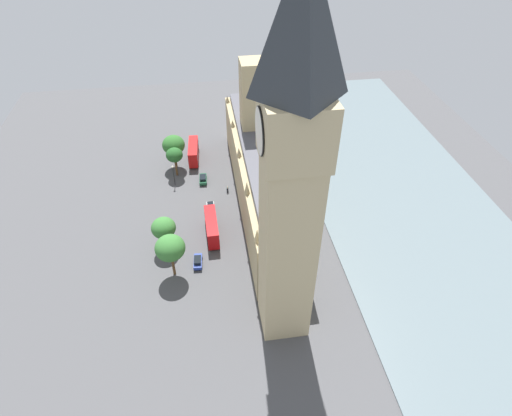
% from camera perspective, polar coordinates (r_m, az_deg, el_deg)
% --- Properties ---
extents(ground_plane, '(148.27, 148.27, 0.00)m').
position_cam_1_polar(ground_plane, '(105.23, -0.46, 1.05)').
color(ground_plane, '#4C4C4F').
extents(river_thames, '(43.66, 133.44, 0.25)m').
position_cam_1_polar(river_thames, '(115.24, 18.26, 2.76)').
color(river_thames, slate).
rests_on(river_thames, ground).
extents(parliament_building, '(11.16, 62.01, 31.08)m').
position_cam_1_polar(parliament_building, '(101.54, 0.53, 5.19)').
color(parliament_building, tan).
rests_on(parliament_building, ground).
extents(clock_tower, '(9.01, 9.01, 62.42)m').
position_cam_1_polar(clock_tower, '(57.72, 4.87, 4.00)').
color(clock_tower, tan).
rests_on(clock_tower, ground).
extents(double_decker_bus_near_tower, '(3.16, 10.63, 4.75)m').
position_cam_1_polar(double_decker_bus_near_tower, '(120.05, -8.47, 7.59)').
color(double_decker_bus_near_tower, red).
rests_on(double_decker_bus_near_tower, ground).
extents(car_dark_green_midblock, '(2.12, 4.54, 1.74)m').
position_cam_1_polar(car_dark_green_midblock, '(111.81, -7.19, 3.93)').
color(car_dark_green_midblock, '#19472D').
rests_on(car_dark_green_midblock, ground).
extents(car_white_under_trees, '(1.90, 4.64, 1.74)m').
position_cam_1_polar(car_white_under_trees, '(102.15, -6.15, 0.02)').
color(car_white_under_trees, silver).
rests_on(car_white_under_trees, ground).
extents(double_decker_bus_trailing, '(2.81, 10.55, 4.75)m').
position_cam_1_polar(double_decker_bus_trailing, '(94.42, -6.03, -2.54)').
color(double_decker_bus_trailing, '#B20C0F').
rests_on(double_decker_bus_trailing, ground).
extents(car_blue_corner, '(2.04, 4.25, 1.74)m').
position_cam_1_polar(car_blue_corner, '(89.71, -7.89, -7.17)').
color(car_blue_corner, navy).
rests_on(car_blue_corner, ground).
extents(pedestrian_by_river_gate, '(0.58, 0.64, 1.51)m').
position_cam_1_polar(pedestrian_by_river_gate, '(108.10, -3.89, 2.62)').
color(pedestrian_by_river_gate, '#336B60').
rests_on(pedestrian_by_river_gate, ground).
extents(pedestrian_far_end, '(0.59, 0.66, 1.58)m').
position_cam_1_polar(pedestrian_far_end, '(107.56, -3.88, 2.43)').
color(pedestrian_far_end, black).
rests_on(pedestrian_far_end, ground).
extents(plane_tree_opposite_hall, '(4.40, 4.40, 8.24)m').
position_cam_1_polar(plane_tree_opposite_hall, '(112.45, -11.00, 7.04)').
color(plane_tree_opposite_hall, brown).
rests_on(plane_tree_opposite_hall, ground).
extents(plane_tree_leading, '(5.96, 5.96, 10.07)m').
position_cam_1_polar(plane_tree_leading, '(83.96, -11.56, -5.35)').
color(plane_tree_leading, brown).
rests_on(plane_tree_leading, ground).
extents(plane_tree_kerbside, '(5.19, 5.19, 8.28)m').
position_cam_1_polar(plane_tree_kerbside, '(90.69, -12.42, -2.67)').
color(plane_tree_kerbside, brown).
rests_on(plane_tree_kerbside, ground).
extents(plane_tree_slot_10, '(6.00, 6.00, 9.45)m').
position_cam_1_polar(plane_tree_slot_10, '(115.70, -11.11, 8.37)').
color(plane_tree_slot_10, brown).
rests_on(plane_tree_slot_10, ground).
extents(street_lamp_slot_11, '(0.56, 0.56, 5.95)m').
position_cam_1_polar(street_lamp_slot_11, '(109.97, -11.15, 4.86)').
color(street_lamp_slot_11, black).
rests_on(street_lamp_slot_11, ground).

